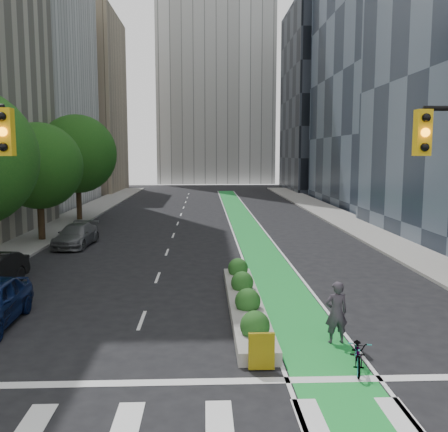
{
  "coord_description": "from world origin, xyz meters",
  "views": [
    {
      "loc": [
        -0.31,
        -10.86,
        5.79
      ],
      "look_at": [
        0.58,
        11.15,
        3.0
      ],
      "focal_mm": 40.0,
      "sensor_mm": 36.0,
      "label": 1
    }
  ],
  "objects": [
    {
      "name": "ground",
      "position": [
        0.0,
        0.0,
        0.0
      ],
      "size": [
        160.0,
        160.0,
        0.0
      ],
      "primitive_type": "plane",
      "color": "black",
      "rests_on": "ground"
    },
    {
      "name": "sidewalk_left",
      "position": [
        -11.8,
        25.0,
        0.07
      ],
      "size": [
        3.6,
        90.0,
        0.15
      ],
      "primitive_type": "cube",
      "color": "gray",
      "rests_on": "ground"
    },
    {
      "name": "sidewalk_right",
      "position": [
        11.8,
        25.0,
        0.07
      ],
      "size": [
        3.6,
        90.0,
        0.15
      ],
      "primitive_type": "cube",
      "color": "gray",
      "rests_on": "ground"
    },
    {
      "name": "bike_lane_paint",
      "position": [
        3.0,
        30.0,
        0.01
      ],
      "size": [
        2.2,
        70.0,
        0.01
      ],
      "primitive_type": "cube",
      "color": "#1A9235",
      "rests_on": "ground"
    },
    {
      "name": "building_tan_far",
      "position": [
        -20.0,
        66.0,
        13.0
      ],
      "size": [
        14.0,
        16.0,
        26.0
      ],
      "primitive_type": "cube",
      "color": "tan",
      "rests_on": "ground"
    },
    {
      "name": "building_glass_far",
      "position": [
        21.0,
        45.0,
        21.0
      ],
      "size": [
        14.0,
        24.0,
        42.0
      ],
      "primitive_type": "cube",
      "color": "#19212D",
      "rests_on": "ground"
    },
    {
      "name": "building_dark_end",
      "position": [
        20.0,
        68.0,
        14.0
      ],
      "size": [
        14.0,
        18.0,
        28.0
      ],
      "primitive_type": "cube",
      "color": "black",
      "rests_on": "ground"
    },
    {
      "name": "building_distant",
      "position": [
        2.0,
        90.0,
        35.0
      ],
      "size": [
        22.0,
        16.0,
        70.0
      ],
      "primitive_type": "cube",
      "color": "silver",
      "rests_on": "ground"
    },
    {
      "name": "tree_midfar",
      "position": [
        -11.0,
        22.0,
        4.95
      ],
      "size": [
        5.6,
        5.6,
        7.76
      ],
      "color": "black",
      "rests_on": "ground"
    },
    {
      "name": "tree_far",
      "position": [
        -11.0,
        32.0,
        5.69
      ],
      "size": [
        6.6,
        6.6,
        9.0
      ],
      "color": "black",
      "rests_on": "ground"
    },
    {
      "name": "median_planter",
      "position": [
        1.2,
        7.04,
        0.37
      ],
      "size": [
        1.2,
        10.26,
        1.1
      ],
      "color": "gray",
      "rests_on": "ground"
    },
    {
      "name": "bicycle",
      "position": [
        3.82,
        1.81,
        0.45
      ],
      "size": [
        1.02,
        1.82,
        0.91
      ],
      "primitive_type": "imported",
      "rotation": [
        0.0,
        0.0,
        -0.25
      ],
      "color": "gray",
      "rests_on": "ground"
    },
    {
      "name": "cyclist",
      "position": [
        3.7,
        3.66,
        0.97
      ],
      "size": [
        0.74,
        0.52,
        1.94
      ],
      "primitive_type": "imported",
      "rotation": [
        0.0,
        0.0,
        3.22
      ],
      "color": "#352F39",
      "rests_on": "ground"
    },
    {
      "name": "parked_car_left_far",
      "position": [
        -8.31,
        20.17,
        0.69
      ],
      "size": [
        2.22,
        4.87,
        1.38
      ],
      "primitive_type": "imported",
      "rotation": [
        0.0,
        0.0,
        -0.06
      ],
      "color": "#56585B",
      "rests_on": "ground"
    }
  ]
}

